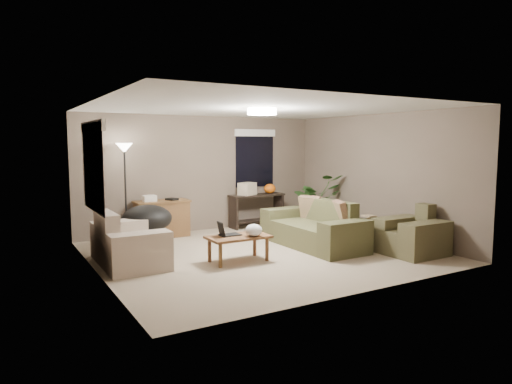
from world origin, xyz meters
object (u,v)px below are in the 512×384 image
houseplant (316,207)px  armchair (411,237)px  desk (162,219)px  cat_scratching_post (369,229)px  papasan_chair (147,223)px  console_table (257,208)px  loveseat (127,245)px  coffee_table (238,240)px  main_sofa (314,230)px  floor_lamp (125,160)px

houseplant → armchair: bearing=-90.6°
desk → cat_scratching_post: bearing=-34.8°
papasan_chair → console_table: bearing=17.2°
loveseat → armchair: 4.77m
desk → armchair: bearing=-47.6°
houseplant → cat_scratching_post: bearing=-85.0°
console_table → papasan_chair: size_ratio=1.32×
desk → coffee_table: bearing=-80.4°
houseplant → cat_scratching_post: houseplant is taller
armchair → cat_scratching_post: (0.16, 1.19, -0.08)m
main_sofa → desk: size_ratio=2.00×
console_table → houseplant: (1.02, -0.87, 0.04)m
main_sofa → loveseat: same height
armchair → floor_lamp: bearing=139.4°
armchair → console_table: (-1.00, 3.58, 0.14)m
papasan_chair → cat_scratching_post: size_ratio=1.97×
desk → console_table: 2.26m
desk → main_sofa: bearing=-45.3°
houseplant → console_table: bearing=139.7°
loveseat → console_table: (3.42, 1.78, 0.14)m
loveseat → cat_scratching_post: (4.58, -0.62, -0.08)m
loveseat → cat_scratching_post: bearing=-7.7°
cat_scratching_post → main_sofa: bearing=172.5°
main_sofa → coffee_table: bearing=-170.4°
desk → cat_scratching_post: size_ratio=2.20×
floor_lamp → cat_scratching_post: bearing=-28.3°
armchair → cat_scratching_post: 1.20m
console_table → houseplant: size_ratio=1.06×
armchair → papasan_chair: (-3.82, 2.71, 0.17)m
coffee_table → console_table: console_table is taller
armchair → desk: (-3.25, 3.56, 0.08)m
floor_lamp → houseplant: (4.03, -0.72, -1.12)m
papasan_chair → houseplant: houseplant is taller
main_sofa → console_table: (0.07, 2.24, 0.14)m
armchair → papasan_chair: bearing=144.7°
loveseat → coffee_table: (1.59, -0.76, 0.06)m
papasan_chair → cat_scratching_post: 4.27m
coffee_table → console_table: bearing=54.2°
loveseat → papasan_chair: 1.10m
coffee_table → desk: bearing=99.6°
loveseat → cat_scratching_post: 4.62m
main_sofa → floor_lamp: 3.83m
loveseat → armchair: same height
floor_lamp → desk: bearing=9.4°
papasan_chair → cat_scratching_post: (3.98, -1.52, -0.25)m
loveseat → cat_scratching_post: size_ratio=3.20×
papasan_chair → floor_lamp: (-0.19, 0.72, 1.13)m
main_sofa → papasan_chair: main_sofa is taller
armchair → houseplant: (0.03, 2.71, 0.18)m
main_sofa → armchair: 1.72m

